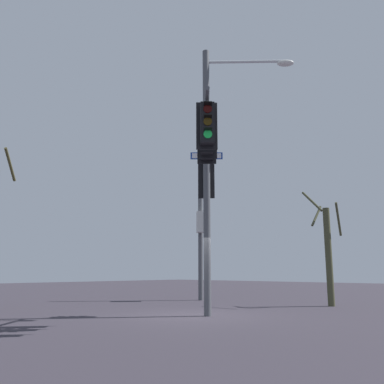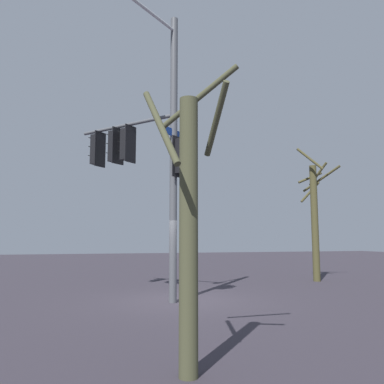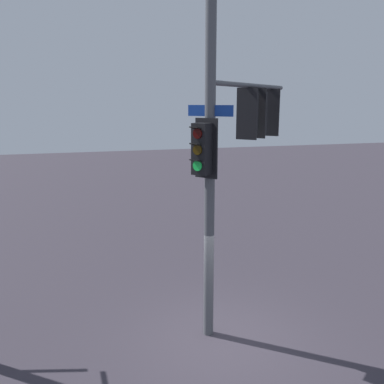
{
  "view_description": "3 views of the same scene",
  "coord_description": "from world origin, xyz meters",
  "views": [
    {
      "loc": [
        10.28,
        9.39,
        1.43
      ],
      "look_at": [
        0.26,
        0.14,
        4.0
      ],
      "focal_mm": 39.09,
      "sensor_mm": 36.0,
      "label": 1
    },
    {
      "loc": [
        -12.0,
        3.18,
        1.94
      ],
      "look_at": [
        -0.37,
        -0.21,
        3.4
      ],
      "focal_mm": 36.21,
      "sensor_mm": 36.0,
      "label": 2
    },
    {
      "loc": [
        -3.21,
        -8.36,
        5.48
      ],
      "look_at": [
        -0.47,
        0.94,
        3.4
      ],
      "focal_mm": 39.25,
      "sensor_mm": 36.0,
      "label": 3
    }
  ],
  "objects": [
    {
      "name": "ground_plane",
      "position": [
        0.0,
        0.0,
        0.0
      ],
      "size": [
        80.0,
        80.0,
        0.0
      ],
      "primitive_type": "plane",
      "color": "#342F38"
    },
    {
      "name": "main_signal_pole_assembly",
      "position": [
        0.47,
        1.14,
        5.1
      ],
      "size": [
        5.35,
        3.26,
        9.2
      ],
      "rotation": [
        0.0,
        0.0,
        0.72
      ],
      "color": "#4C4F54",
      "rests_on": "ground"
    }
  ]
}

